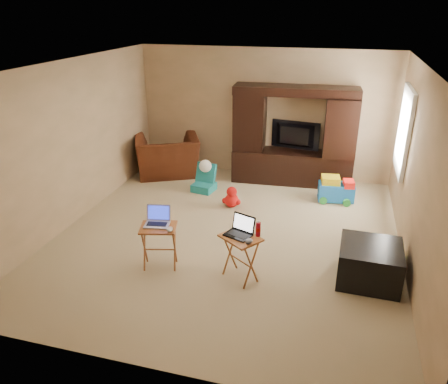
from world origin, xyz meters
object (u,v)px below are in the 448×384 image
(entertainment_center, at_px, (293,136))
(plush_toy, at_px, (232,197))
(ottoman, at_px, (370,263))
(television, at_px, (294,136))
(mouse_left, at_px, (170,229))
(child_rocker, at_px, (204,178))
(tray_table_left, at_px, (160,247))
(laptop_right, at_px, (238,227))
(mouse_right, at_px, (249,241))
(laptop_left, at_px, (156,217))
(recliner, at_px, (167,156))
(water_bottle, at_px, (258,229))
(push_toy, at_px, (336,189))
(tray_table_right, at_px, (240,258))

(entertainment_center, xyz_separation_m, plush_toy, (-0.83, -1.44, -0.75))
(ottoman, bearing_deg, entertainment_center, 114.12)
(television, height_order, mouse_left, television)
(television, xyz_separation_m, ottoman, (1.38, -3.22, -0.65))
(child_rocker, height_order, mouse_left, mouse_left)
(ottoman, bearing_deg, tray_table_left, -171.20)
(laptop_right, bearing_deg, mouse_right, -18.85)
(plush_toy, bearing_deg, laptop_left, -103.37)
(laptop_right, height_order, mouse_left, laptop_right)
(recliner, bearing_deg, television, 162.56)
(television, bearing_deg, water_bottle, 98.75)
(mouse_left, bearing_deg, laptop_left, 155.56)
(laptop_left, distance_m, mouse_left, 0.26)
(plush_toy, bearing_deg, water_bottle, -66.87)
(ottoman, height_order, water_bottle, water_bottle)
(mouse_right, bearing_deg, ottoman, 19.71)
(entertainment_center, xyz_separation_m, ottoman, (1.38, -3.08, -0.69))
(water_bottle, bearing_deg, entertainment_center, 90.07)
(plush_toy, relative_size, laptop_right, 1.19)
(push_toy, relative_size, mouse_left, 5.14)
(entertainment_center, xyz_separation_m, laptop_right, (-0.24, -3.46, -0.21))
(ottoman, distance_m, tray_table_left, 2.70)
(recliner, relative_size, tray_table_right, 2.05)
(tray_table_right, height_order, laptop_right, laptop_right)
(tray_table_right, bearing_deg, mouse_right, -7.54)
(entertainment_center, height_order, ottoman, entertainment_center)
(television, relative_size, laptop_left, 3.03)
(child_rocker, bearing_deg, plush_toy, -28.78)
(ottoman, bearing_deg, push_toy, 101.78)
(tray_table_right, distance_m, mouse_right, 0.37)
(child_rocker, distance_m, water_bottle, 2.96)
(entertainment_center, distance_m, mouse_right, 3.62)
(mouse_left, bearing_deg, plush_toy, 82.99)
(tray_table_left, bearing_deg, laptop_right, -12.52)
(laptop_left, bearing_deg, mouse_right, -16.28)
(plush_toy, height_order, water_bottle, water_bottle)
(television, xyz_separation_m, recliner, (-2.49, -0.39, -0.49))
(tray_table_left, bearing_deg, child_rocker, 80.62)
(push_toy, xyz_separation_m, tray_table_right, (-1.08, -2.76, 0.07))
(plush_toy, bearing_deg, recliner, 144.45)
(water_bottle, bearing_deg, child_rocker, 121.23)
(child_rocker, bearing_deg, entertainment_center, 40.50)
(child_rocker, xyz_separation_m, mouse_right, (1.45, -2.70, 0.37))
(recliner, relative_size, child_rocker, 2.43)
(child_rocker, xyz_separation_m, tray_table_left, (0.23, -2.60, 0.04))
(push_toy, distance_m, ottoman, 2.42)
(laptop_right, relative_size, mouse_right, 2.58)
(ottoman, bearing_deg, laptop_right, -166.83)
(push_toy, distance_m, mouse_left, 3.49)
(entertainment_center, bearing_deg, mouse_right, -94.76)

